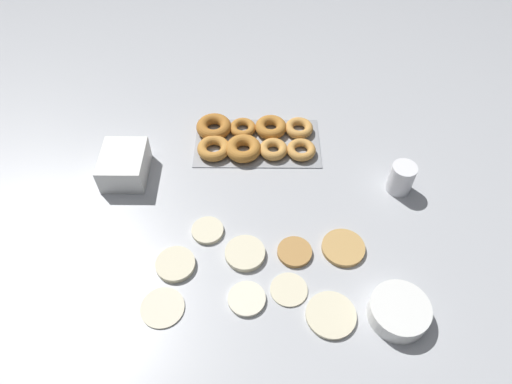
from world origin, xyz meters
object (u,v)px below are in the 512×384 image
Objects in this scene: pancake_8 at (289,289)px; donut_tray at (252,139)px; pancake_3 at (295,252)px; pancake_5 at (247,299)px; pancake_0 at (175,264)px; pancake_2 at (245,253)px; pancake_7 at (208,229)px; batter_bowl at (399,311)px; pancake_6 at (331,315)px; container_stack at (124,165)px; paper_cup at (401,178)px; pancake_4 at (343,248)px; pancake_1 at (162,307)px.

pancake_8 is 0.24× the size of donut_tray.
pancake_5 is at bearing 47.39° from pancake_3.
pancake_0 reaches higher than pancake_5.
pancake_2 is 1.13× the size of pancake_8.
pancake_5 is 0.23m from pancake_7.
donut_tray is at bearing -58.70° from batter_bowl.
batter_bowl is (-0.15, -0.00, 0.02)m from pancake_6.
donut_tray reaches higher than pancake_0.
pancake_3 is at bearing -172.66° from pancake_0.
batter_bowl is 0.92× the size of container_stack.
donut_tray is at bearing -71.42° from pancake_6.
pancake_0 is 0.65× the size of container_stack.
pancake_2 is 1.12× the size of paper_cup.
pancake_5 is at bearing -6.06° from batter_bowl.
pancake_0 is 1.09× the size of paper_cup.
pancake_4 is (-0.13, -0.01, 0.00)m from pancake_3.
pancake_4 is 0.29× the size of donut_tray.
pancake_1 is at bearing -2.46° from pancake_6.
batter_bowl is at bearing 152.63° from pancake_7.
pancake_7 is 0.35m from donut_tray.
pancake_8 is 0.60× the size of container_stack.
paper_cup is at bearing -135.18° from pancake_8.
container_stack reaches higher than donut_tray.
paper_cup is (-0.31, -0.22, 0.04)m from pancake_3.
pancake_1 is at bearing 67.83° from pancake_7.
pancake_3 is 0.19m from pancake_6.
pancake_4 reaches higher than pancake_1.
donut_tray is (-0.01, -0.53, 0.01)m from pancake_5.
pancake_5 is 0.23× the size of donut_tray.
container_stack is (0.36, -0.40, 0.04)m from pancake_5.
pancake_6 is at bearing 141.83° from container_stack.
pancake_1 is 0.69× the size of container_stack.
pancake_3 is 0.24m from pancake_7.
pancake_0 is 0.66m from paper_cup.
pancake_3 is at bearing -100.01° from pancake_8.
container_stack is at bearing -38.17° from pancake_7.
pancake_3 reaches higher than pancake_1.
pancake_2 is 0.68× the size of container_stack.
pancake_1 is 0.20m from pancake_5.
pancake_0 reaches higher than pancake_4.
pancake_6 is at bearing 108.58° from donut_tray.
pancake_1 is at bearing 20.50° from pancake_4.
container_stack is at bearing -31.50° from batter_bowl.
pancake_3 reaches higher than pancake_5.
pancake_6 and pancake_8 have the same top height.
pancake_5 is 1.07× the size of pancake_7.
pancake_5 is at bearing 39.29° from paper_cup.
pancake_2 is at bearing -38.85° from pancake_6.
pancake_8 is 0.26m from batter_bowl.
pancake_5 is at bearing 14.52° from pancake_8.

